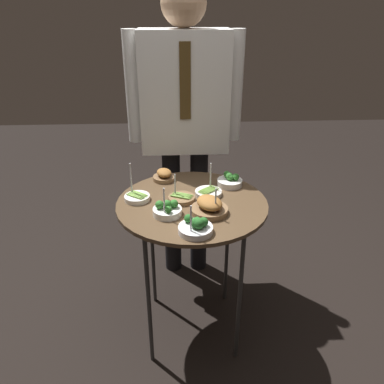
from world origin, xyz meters
name	(u,v)px	position (x,y,z in m)	size (l,w,h in m)	color
ground_plane	(192,325)	(0.00, 0.00, 0.00)	(8.00, 8.00, 0.00)	black
serving_cart	(192,212)	(0.00, 0.00, 0.72)	(0.70, 0.70, 0.77)	brown
bowl_broccoli_mid_left	(167,210)	(-0.11, -0.11, 0.80)	(0.13, 0.13, 0.14)	white
bowl_broccoli_far_rim	(230,181)	(0.20, 0.17, 0.80)	(0.13, 0.13, 0.07)	white
bowl_broccoli_back_left	(197,227)	(0.00, -0.26, 0.80)	(0.14, 0.14, 0.14)	silver
bowl_roast_back_right	(164,175)	(-0.13, 0.25, 0.80)	(0.12, 0.12, 0.06)	brown
bowl_asparagus_center	(182,198)	(-0.05, 0.02, 0.79)	(0.12, 0.12, 0.13)	brown
bowl_roast_mid_right	(209,206)	(0.07, -0.11, 0.80)	(0.16, 0.16, 0.14)	brown
bowl_asparagus_front_center	(208,192)	(0.08, 0.07, 0.79)	(0.13, 0.13, 0.15)	silver
bowl_asparagus_front_right	(137,197)	(-0.25, 0.03, 0.79)	(0.12, 0.12, 0.17)	silver
waiter_figure	(185,107)	(-0.01, 0.53, 1.08)	(0.63, 0.24, 1.71)	black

